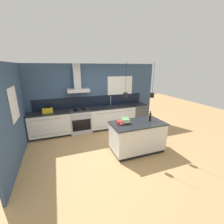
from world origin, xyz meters
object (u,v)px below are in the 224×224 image
object	(u,v)px
yellow_toolbox	(48,111)
red_supply_box	(121,123)
book_stack	(125,121)
dishwasher	(138,114)
bottle_on_island	(150,117)
oven_range	(80,121)

from	to	relation	value
yellow_toolbox	red_supply_box	bearing A→B (deg)	-44.47
red_supply_box	book_stack	bearing A→B (deg)	21.27
dishwasher	red_supply_box	world-z (taller)	red_supply_box
bottle_on_island	dishwasher	bearing A→B (deg)	69.31
dishwasher	yellow_toolbox	size ratio (longest dim) A/B	2.68
red_supply_box	yellow_toolbox	world-z (taller)	yellow_toolbox
dishwasher	red_supply_box	distance (m)	2.63
bottle_on_island	yellow_toolbox	distance (m)	3.54
oven_range	book_stack	xyz separation A→B (m)	(1.04, -1.86, 0.52)
oven_range	bottle_on_island	bearing A→B (deg)	-47.67
oven_range	book_stack	distance (m)	2.20
oven_range	dishwasher	bearing A→B (deg)	0.09
book_stack	yellow_toolbox	xyz separation A→B (m)	(-2.16, 1.87, 0.01)
book_stack	oven_range	bearing A→B (deg)	119.07
oven_range	bottle_on_island	world-z (taller)	bottle_on_island
oven_range	yellow_toolbox	distance (m)	1.24
dishwasher	bottle_on_island	world-z (taller)	bottle_on_island
dishwasher	bottle_on_island	xyz separation A→B (m)	(-0.75, -1.99, 0.58)
book_stack	yellow_toolbox	bearing A→B (deg)	139.10
bottle_on_island	red_supply_box	world-z (taller)	bottle_on_island
book_stack	red_supply_box	bearing A→B (deg)	-158.73
oven_range	yellow_toolbox	size ratio (longest dim) A/B	2.68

